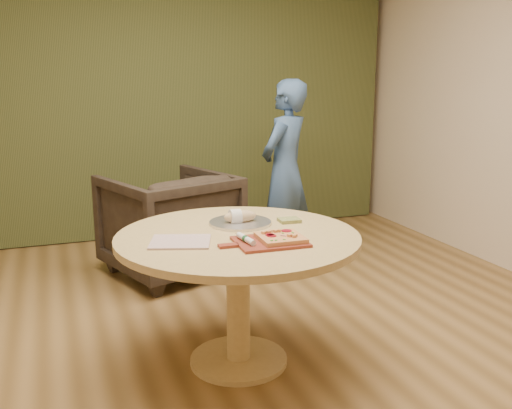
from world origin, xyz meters
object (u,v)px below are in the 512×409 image
Objects in this scene: pizza_paddle at (268,242)px; bread_roll at (239,217)px; flatbread_pizza at (281,237)px; armchair at (169,219)px; serving_tray at (240,223)px; pedestal_table at (238,259)px; cutlery_roll at (246,239)px; person_standing at (285,170)px.

pizza_paddle is 0.42m from bread_roll.
armchair is at bearing 96.68° from flatbread_pizza.
pizza_paddle is 1.26× the size of serving_tray.
pedestal_table is 0.28m from pizza_paddle.
armchair reaches higher than cutlery_roll.
flatbread_pizza is at bearing -54.75° from pedestal_table.
pizza_paddle is 2.26× the size of cutlery_roll.
pedestal_table is at bearing 21.79° from person_standing.
pizza_paddle is at bearing -88.57° from serving_tray.
pedestal_table is 0.28m from bread_roll.
bread_roll is 0.21× the size of armchair.
armchair is at bearing 92.03° from pedestal_table.
person_standing reaches higher than flatbread_pizza.
pizza_paddle is at bearing -87.35° from bread_roll.
pedestal_table is 3.69× the size of serving_tray.
bread_roll reaches higher than serving_tray.
pizza_paddle is 2.33× the size of bread_roll.
person_standing reaches higher than serving_tray.
armchair is at bearing 84.37° from cutlery_roll.
armchair is (-0.21, 1.82, -0.32)m from flatbread_pizza.
armchair reaches higher than serving_tray.
pedestal_table is at bearing 76.97° from cutlery_roll.
serving_tray is at bearing 68.00° from pedestal_table.
cutlery_roll is at bearing -96.28° from pedestal_table.
bread_roll reaches higher than cutlery_roll.
person_standing is (0.84, 1.93, -0.00)m from flatbread_pizza.
cutlery_roll is (-0.18, 0.03, 0.00)m from flatbread_pizza.
person_standing reaches higher than bread_roll.
person_standing reaches higher than pizza_paddle.
bread_roll is (-0.02, 0.42, 0.04)m from pizza_paddle.
pedestal_table is 6.79× the size of bread_roll.
serving_tray is (0.08, 0.20, 0.15)m from pedestal_table.
flatbread_pizza is at bearing -4.14° from pizza_paddle.
person_standing reaches higher than armchair.
serving_tray is at bearing 68.71° from cutlery_roll.
cutlery_roll is 0.22× the size of armchair.
flatbread_pizza is 0.25× the size of armchair.
armchair is at bearing -31.61° from person_standing.
serving_tray reaches higher than pedestal_table.
pedestal_table is at bearing -112.00° from serving_tray.
pizza_paddle is at bearing -66.88° from pedestal_table.
pizza_paddle is at bearing 74.82° from armchair.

